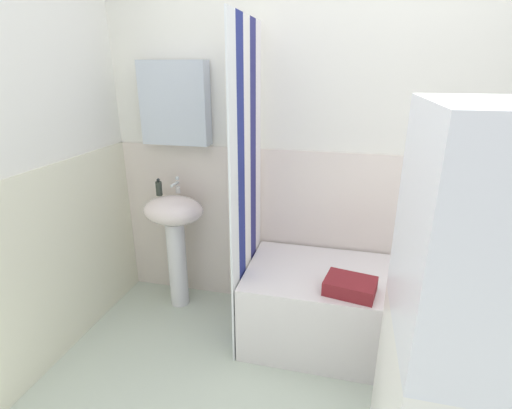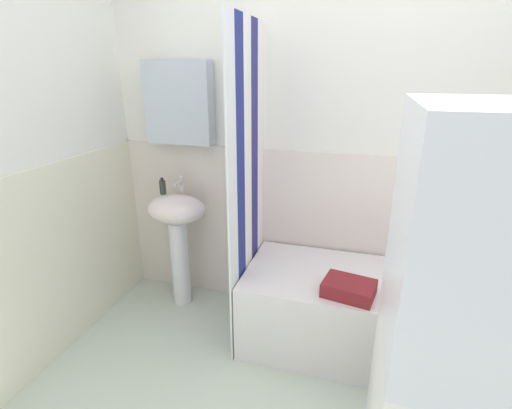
{
  "view_description": "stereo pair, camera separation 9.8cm",
  "coord_description": "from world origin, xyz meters",
  "px_view_note": "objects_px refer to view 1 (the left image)",
  "views": [
    {
      "loc": [
        0.12,
        -1.31,
        1.72
      ],
      "look_at": [
        -0.39,
        0.81,
        0.94
      ],
      "focal_mm": 26.76,
      "sensor_mm": 36.0,
      "label": 1
    },
    {
      "loc": [
        0.22,
        -1.28,
        1.72
      ],
      "look_at": [
        -0.39,
        0.81,
        0.94
      ],
      "focal_mm": 26.76,
      "sensor_mm": 36.0,
      "label": 2
    }
  ],
  "objects_px": {
    "bathtub": "(358,311)",
    "washer_dryer_stack": "(484,343)",
    "sink": "(175,227)",
    "soap_dispenser": "(159,188)",
    "conditioner_bottle": "(442,253)",
    "body_wash_bottle": "(462,255)",
    "towel_folded": "(350,286)"
  },
  "relations": [
    {
      "from": "sink",
      "to": "conditioner_bottle",
      "type": "distance_m",
      "value": 1.84
    },
    {
      "from": "sink",
      "to": "washer_dryer_stack",
      "type": "height_order",
      "value": "washer_dryer_stack"
    },
    {
      "from": "soap_dispenser",
      "to": "body_wash_bottle",
      "type": "bearing_deg",
      "value": 2.31
    },
    {
      "from": "sink",
      "to": "towel_folded",
      "type": "distance_m",
      "value": 1.31
    },
    {
      "from": "sink",
      "to": "body_wash_bottle",
      "type": "distance_m",
      "value": 1.95
    },
    {
      "from": "bathtub",
      "to": "body_wash_bottle",
      "type": "relative_size",
      "value": 7.47
    },
    {
      "from": "soap_dispenser",
      "to": "conditioner_bottle",
      "type": "bearing_deg",
      "value": 3.57
    },
    {
      "from": "soap_dispenser",
      "to": "sink",
      "type": "bearing_deg",
      "value": -7.91
    },
    {
      "from": "soap_dispenser",
      "to": "body_wash_bottle",
      "type": "xyz_separation_m",
      "value": [
        2.05,
        0.08,
        -0.33
      ]
    },
    {
      "from": "body_wash_bottle",
      "to": "conditioner_bottle",
      "type": "height_order",
      "value": "body_wash_bottle"
    },
    {
      "from": "bathtub",
      "to": "washer_dryer_stack",
      "type": "relative_size",
      "value": 0.88
    },
    {
      "from": "body_wash_bottle",
      "to": "sink",
      "type": "bearing_deg",
      "value": -177.13
    },
    {
      "from": "bathtub",
      "to": "washer_dryer_stack",
      "type": "height_order",
      "value": "washer_dryer_stack"
    },
    {
      "from": "bathtub",
      "to": "soap_dispenser",
      "type": "bearing_deg",
      "value": 173.08
    },
    {
      "from": "towel_folded",
      "to": "sink",
      "type": "bearing_deg",
      "value": 163.86
    },
    {
      "from": "sink",
      "to": "soap_dispenser",
      "type": "bearing_deg",
      "value": 172.09
    },
    {
      "from": "sink",
      "to": "towel_folded",
      "type": "bearing_deg",
      "value": -16.14
    },
    {
      "from": "body_wash_bottle",
      "to": "washer_dryer_stack",
      "type": "relative_size",
      "value": 0.12
    },
    {
      "from": "washer_dryer_stack",
      "to": "body_wash_bottle",
      "type": "bearing_deg",
      "value": 78.25
    },
    {
      "from": "sink",
      "to": "washer_dryer_stack",
      "type": "bearing_deg",
      "value": -32.58
    },
    {
      "from": "conditioner_bottle",
      "to": "washer_dryer_stack",
      "type": "height_order",
      "value": "washer_dryer_stack"
    },
    {
      "from": "soap_dispenser",
      "to": "towel_folded",
      "type": "bearing_deg",
      "value": -15.52
    },
    {
      "from": "bathtub",
      "to": "washer_dryer_stack",
      "type": "distance_m",
      "value": 1.15
    },
    {
      "from": "towel_folded",
      "to": "body_wash_bottle",
      "type": "bearing_deg",
      "value": 33.73
    },
    {
      "from": "soap_dispenser",
      "to": "washer_dryer_stack",
      "type": "distance_m",
      "value": 2.11
    },
    {
      "from": "washer_dryer_stack",
      "to": "conditioner_bottle",
      "type": "bearing_deg",
      "value": 83.53
    },
    {
      "from": "bathtub",
      "to": "towel_folded",
      "type": "height_order",
      "value": "towel_folded"
    },
    {
      "from": "bathtub",
      "to": "conditioner_bottle",
      "type": "xyz_separation_m",
      "value": [
        0.51,
        0.29,
        0.33
      ]
    },
    {
      "from": "washer_dryer_stack",
      "to": "towel_folded",
      "type": "bearing_deg",
      "value": 121.56
    },
    {
      "from": "body_wash_bottle",
      "to": "towel_folded",
      "type": "height_order",
      "value": "body_wash_bottle"
    },
    {
      "from": "sink",
      "to": "towel_folded",
      "type": "xyz_separation_m",
      "value": [
        1.25,
        -0.36,
        -0.09
      ]
    },
    {
      "from": "soap_dispenser",
      "to": "bathtub",
      "type": "xyz_separation_m",
      "value": [
        1.43,
        -0.17,
        -0.67
      ]
    }
  ]
}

